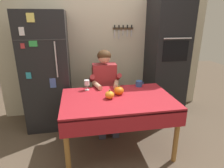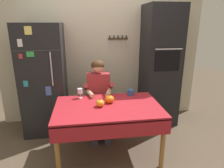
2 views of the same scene
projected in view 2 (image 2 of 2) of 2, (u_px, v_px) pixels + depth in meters
The scene contains 11 objects.
ground_plane at pixel (109, 157), 2.75m from camera, with size 10.00×10.00×0.00m, color brown.
back_wall_assembly at pixel (102, 51), 3.65m from camera, with size 3.70×0.13×2.60m.
refrigerator at pixel (44, 80), 3.26m from camera, with size 0.68×0.71×1.80m.
wall_oven at pixel (160, 66), 3.53m from camera, with size 0.60×0.64×2.10m.
dining_table at pixel (108, 112), 2.63m from camera, with size 1.40×0.90×0.74m.
chair_behind_person at pixel (98, 101), 3.41m from camera, with size 0.40×0.40×0.93m.
seated_person at pixel (99, 92), 3.17m from camera, with size 0.47×0.55×1.25m.
coffee_mug at pixel (130, 92), 3.00m from camera, with size 0.12×0.09×0.09m.
wine_glass at pixel (80, 91), 2.87m from camera, with size 0.07×0.07×0.15m.
pumpkin_large at pixel (109, 99), 2.71m from camera, with size 0.13×0.13×0.13m.
pumpkin_medium at pixel (100, 103), 2.59m from camera, with size 0.11×0.11×0.12m.
Camera 2 is at (-0.29, -2.31, 1.79)m, focal length 31.66 mm.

